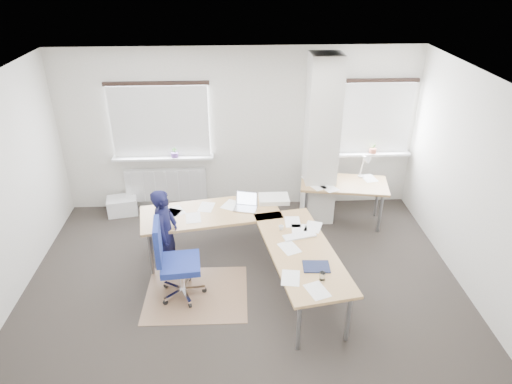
{
  "coord_description": "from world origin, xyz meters",
  "views": [
    {
      "loc": [
        -0.08,
        -4.78,
        4.11
      ],
      "look_at": [
        0.2,
        0.9,
        1.08
      ],
      "focal_mm": 32.0,
      "sensor_mm": 36.0,
      "label": 1
    }
  ],
  "objects_px": {
    "desk_main": "(256,231)",
    "task_chair": "(178,276)",
    "desk_side": "(344,185)",
    "person": "(166,233)"
  },
  "relations": [
    {
      "from": "desk_side",
      "to": "task_chair",
      "type": "bearing_deg",
      "value": -135.3
    },
    {
      "from": "desk_main",
      "to": "task_chair",
      "type": "relative_size",
      "value": 2.45
    },
    {
      "from": "desk_main",
      "to": "task_chair",
      "type": "distance_m",
      "value": 1.21
    },
    {
      "from": "task_chair",
      "to": "desk_main",
      "type": "bearing_deg",
      "value": 17.78
    },
    {
      "from": "desk_main",
      "to": "task_chair",
      "type": "bearing_deg",
      "value": -166.57
    },
    {
      "from": "desk_main",
      "to": "desk_side",
      "type": "height_order",
      "value": "desk_side"
    },
    {
      "from": "desk_side",
      "to": "task_chair",
      "type": "relative_size",
      "value": 1.3
    },
    {
      "from": "person",
      "to": "desk_side",
      "type": "bearing_deg",
      "value": -56.37
    },
    {
      "from": "desk_main",
      "to": "desk_side",
      "type": "relative_size",
      "value": 1.88
    },
    {
      "from": "desk_main",
      "to": "task_chair",
      "type": "xyz_separation_m",
      "value": [
        -1.05,
        -0.46,
        -0.37
      ]
    }
  ]
}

